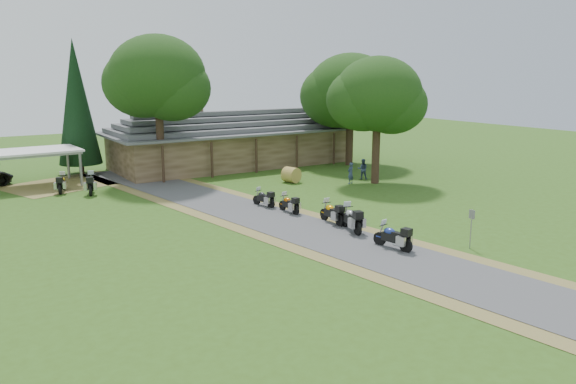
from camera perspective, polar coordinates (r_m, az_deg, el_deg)
ground at (r=27.41m, az=6.08°, el=-5.25°), size 120.00×120.00×0.00m
driveway at (r=30.22m, az=0.59°, el=-3.53°), size 51.95×51.95×0.00m
lodge at (r=50.03m, az=-5.80°, el=5.50°), size 21.40×9.40×4.90m
carport at (r=44.54m, az=-24.34°, el=2.22°), size 6.35×4.40×2.67m
motorcycle_row_a at (r=26.75m, az=10.60°, el=-4.37°), size 0.96×1.98×1.30m
motorcycle_row_b at (r=29.37m, az=6.46°, el=-2.62°), size 1.24×2.20×1.43m
motorcycle_row_c at (r=30.83m, az=4.49°, el=-2.01°), size 0.70×1.92×1.30m
motorcycle_row_d at (r=33.02m, az=0.09°, el=-1.14°), size 0.62×1.72×1.16m
motorcycle_row_e at (r=34.62m, az=-2.49°, el=-0.55°), size 0.87×1.74×1.14m
motorcycle_carport_a at (r=41.73m, az=-22.01°, el=0.89°), size 1.27×2.05×1.34m
motorcycle_carport_b at (r=40.56m, az=-19.39°, el=0.87°), size 1.29×2.25×1.46m
person_a at (r=41.84m, az=6.37°, el=2.11°), size 0.62×0.52×1.88m
person_b at (r=43.74m, az=7.60°, el=2.50°), size 0.65×0.62×1.87m
hay_bale at (r=42.13m, az=0.33°, el=1.76°), size 1.40×1.33×1.16m
sign_post at (r=27.64m, az=18.09°, el=-3.60°), size 0.34×0.06×1.89m
oak_lodge_left at (r=43.28m, az=-13.04°, el=9.40°), size 7.14×7.14×12.67m
oak_lodge_right at (r=49.98m, az=6.35°, el=8.71°), size 7.72×7.72×10.52m
oak_driveway at (r=41.80m, az=9.05°, el=8.08°), size 6.39×6.39×10.64m
cedar_near at (r=47.97m, az=-20.65°, el=8.03°), size 3.35×3.35×10.76m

